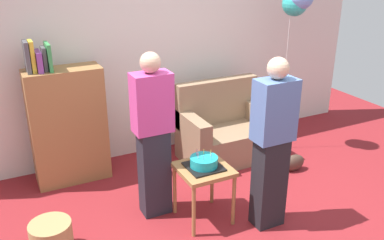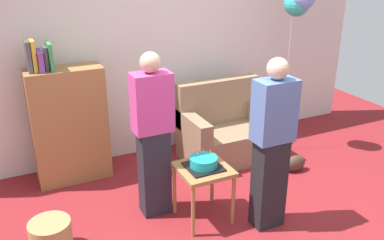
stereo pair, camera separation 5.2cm
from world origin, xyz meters
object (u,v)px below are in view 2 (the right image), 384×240
object	(u,v)px
bookshelf	(69,123)
person_holding_cake	(272,145)
couch	(225,132)
side_table	(203,175)
wicker_basket	(51,237)
balloon_bunch	(300,0)
handbag	(295,163)
person_blowing_candles	(153,135)
birthday_cake	(204,163)

from	to	relation	value
bookshelf	person_holding_cake	bearing A→B (deg)	-48.63
couch	side_table	xyz separation A→B (m)	(-0.86, -1.07, 0.14)
bookshelf	person_holding_cake	distance (m)	2.26
wicker_basket	balloon_bunch	size ratio (longest dim) A/B	0.17
person_holding_cake	balloon_bunch	world-z (taller)	balloon_bunch
couch	side_table	distance (m)	1.38
handbag	person_blowing_candles	bearing A→B (deg)	-178.16
couch	balloon_bunch	xyz separation A→B (m)	(0.87, -0.13, 1.56)
handbag	couch	bearing A→B (deg)	129.00
wicker_basket	handbag	world-z (taller)	wicker_basket
balloon_bunch	birthday_cake	bearing A→B (deg)	-151.38
couch	person_holding_cake	distance (m)	1.53
couch	handbag	xyz separation A→B (m)	(0.56, -0.69, -0.24)
bookshelf	person_blowing_candles	world-z (taller)	person_blowing_candles
couch	wicker_basket	distance (m)	2.46
balloon_bunch	couch	bearing A→B (deg)	171.47
birthday_cake	balloon_bunch	distance (m)	2.35
couch	balloon_bunch	distance (m)	1.79
person_blowing_candles	balloon_bunch	size ratio (longest dim) A/B	0.78
side_table	person_blowing_candles	world-z (taller)	person_blowing_candles
side_table	person_holding_cake	world-z (taller)	person_holding_cake
couch	side_table	world-z (taller)	couch
bookshelf	person_holding_cake	xyz separation A→B (m)	(1.49, -1.69, 0.16)
bookshelf	handbag	world-z (taller)	bookshelf
bookshelf	handbag	xyz separation A→B (m)	(2.40, -0.98, -0.57)
bookshelf	birthday_cake	world-z (taller)	bookshelf
side_table	handbag	bearing A→B (deg)	14.93
side_table	person_holding_cake	size ratio (longest dim) A/B	0.34
wicker_basket	side_table	bearing A→B (deg)	-5.13
person_holding_cake	side_table	bearing A→B (deg)	-36.95
person_holding_cake	couch	bearing A→B (deg)	-107.63
birthday_cake	person_blowing_candles	xyz separation A→B (m)	(-0.37, 0.32, 0.22)
balloon_bunch	side_table	bearing A→B (deg)	-151.38
bookshelf	wicker_basket	distance (m)	1.41
wicker_basket	bookshelf	bearing A→B (deg)	70.84
side_table	person_blowing_candles	distance (m)	0.61
balloon_bunch	wicker_basket	bearing A→B (deg)	-165.41
handbag	balloon_bunch	world-z (taller)	balloon_bunch
couch	birthday_cake	xyz separation A→B (m)	(-0.86, -1.07, 0.27)
couch	wicker_basket	world-z (taller)	couch
person_blowing_candles	handbag	bearing A→B (deg)	7.54
birthday_cake	handbag	world-z (taller)	birthday_cake
birthday_cake	bookshelf	bearing A→B (deg)	125.75
balloon_bunch	person_blowing_candles	bearing A→B (deg)	-163.51
bookshelf	birthday_cake	xyz separation A→B (m)	(0.98, -1.36, -0.06)
birthday_cake	handbag	distance (m)	1.55
person_holding_cake	balloon_bunch	bearing A→B (deg)	-137.47
person_holding_cake	wicker_basket	bearing A→B (deg)	-17.35
side_table	person_holding_cake	distance (m)	0.71
person_blowing_candles	side_table	bearing A→B (deg)	-35.05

